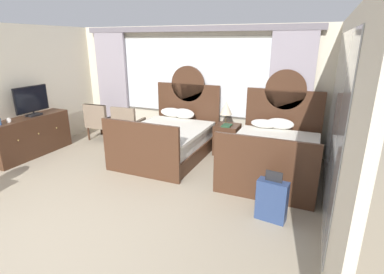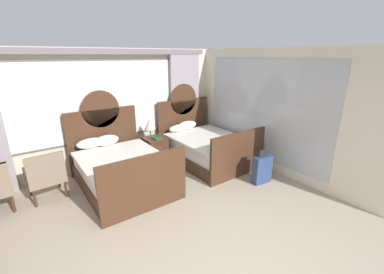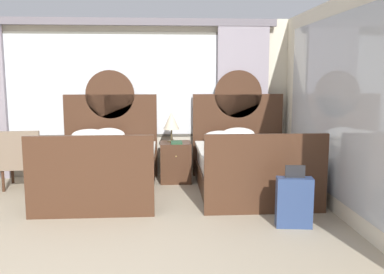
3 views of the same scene
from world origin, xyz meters
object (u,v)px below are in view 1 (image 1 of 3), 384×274
(table_lamp_on_nightstand, at_px, (226,108))
(armchair_by_window_centre, at_px, (100,120))
(armchair_by_window_left, at_px, (128,124))
(nightstand_between_beds, at_px, (227,139))
(dresser_minibar, at_px, (31,136))
(bed_near_window, at_px, (169,139))
(suitcase_on_floor, at_px, (272,200))
(cup_on_dresser, at_px, (9,120))
(armchair_by_window_right, at_px, (100,120))
(tv_flatscreen, at_px, (32,101))
(bed_near_mirror, at_px, (273,154))
(bottle_spirit_blue, at_px, (0,121))
(book_on_nightstand, at_px, (227,125))

(table_lamp_on_nightstand, distance_m, armchair_by_window_centre, 3.19)
(armchair_by_window_left, bearing_deg, nightstand_between_beds, 6.73)
(dresser_minibar, xyz_separation_m, armchair_by_window_left, (1.46, 1.46, 0.06))
(bed_near_window, bearing_deg, armchair_by_window_centre, 170.48)
(dresser_minibar, height_order, suitcase_on_floor, dresser_minibar)
(cup_on_dresser, relative_size, armchair_by_window_right, 0.12)
(table_lamp_on_nightstand, distance_m, tv_flatscreen, 4.10)
(armchair_by_window_centre, xyz_separation_m, armchair_by_window_right, (-0.00, -0.00, 0.00))
(bed_near_window, height_order, tv_flatscreen, bed_near_window)
(armchair_by_window_left, bearing_deg, bed_near_mirror, -5.87)
(armchair_by_window_left, xyz_separation_m, suitcase_on_floor, (3.68, -1.93, -0.19))
(table_lamp_on_nightstand, xyz_separation_m, armchair_by_window_left, (-2.31, -0.35, -0.51))
(bed_near_window, relative_size, bottle_spirit_blue, 11.53)
(bed_near_window, bearing_deg, cup_on_dresser, -150.07)
(bed_near_window, xyz_separation_m, bottle_spirit_blue, (-2.67, -1.75, 0.54))
(dresser_minibar, distance_m, armchair_by_window_right, 1.59)
(tv_flatscreen, relative_size, armchair_by_window_left, 0.86)
(cup_on_dresser, bearing_deg, tv_flatscreen, 91.42)
(table_lamp_on_nightstand, relative_size, tv_flatscreen, 0.64)
(armchair_by_window_left, distance_m, armchair_by_window_centre, 0.82)
(bed_near_window, bearing_deg, bed_near_mirror, -0.10)
(armchair_by_window_left, xyz_separation_m, armchair_by_window_right, (-0.82, -0.00, 0.00))
(dresser_minibar, bearing_deg, armchair_by_window_centre, 66.37)
(dresser_minibar, xyz_separation_m, armchair_by_window_right, (0.64, 1.46, 0.06))
(armchair_by_window_centre, bearing_deg, bed_near_mirror, -4.76)
(book_on_nightstand, xyz_separation_m, tv_flatscreen, (-3.82, -1.51, 0.50))
(bed_near_mirror, xyz_separation_m, armchair_by_window_right, (-4.28, 0.36, 0.10))
(armchair_by_window_right, bearing_deg, bed_near_mirror, -4.75)
(nightstand_between_beds, relative_size, bottle_spirit_blue, 3.48)
(bed_near_window, bearing_deg, tv_flatscreen, -160.26)
(bottle_spirit_blue, distance_m, cup_on_dresser, 0.20)
(table_lamp_on_nightstand, height_order, armchair_by_window_left, table_lamp_on_nightstand)
(tv_flatscreen, bearing_deg, nightstand_between_beds, 22.87)
(bed_near_mirror, xyz_separation_m, armchair_by_window_left, (-3.46, 0.36, 0.10))
(bottle_spirit_blue, relative_size, armchair_by_window_right, 0.20)
(armchair_by_window_centre, bearing_deg, tv_flatscreen, -114.83)
(tv_flatscreen, relative_size, armchair_by_window_right, 0.86)
(bed_near_mirror, distance_m, armchair_by_window_centre, 4.29)
(bottle_spirit_blue, bearing_deg, armchair_by_window_centre, 74.70)
(bottle_spirit_blue, relative_size, suitcase_on_floor, 0.26)
(table_lamp_on_nightstand, bearing_deg, armchair_by_window_right, -173.60)
(cup_on_dresser, bearing_deg, table_lamp_on_nightstand, 31.20)
(tv_flatscreen, height_order, bottle_spirit_blue, tv_flatscreen)
(dresser_minibar, bearing_deg, bottle_spirit_blue, -84.36)
(bed_near_mirror, relative_size, armchair_by_window_right, 2.36)
(bottle_spirit_blue, xyz_separation_m, armchair_by_window_centre, (0.57, 2.10, -0.44))
(nightstand_between_beds, height_order, table_lamp_on_nightstand, table_lamp_on_nightstand)
(bed_near_mirror, distance_m, bottle_spirit_blue, 5.18)
(tv_flatscreen, bearing_deg, armchair_by_window_left, 42.81)
(nightstand_between_beds, distance_m, dresser_minibar, 4.21)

